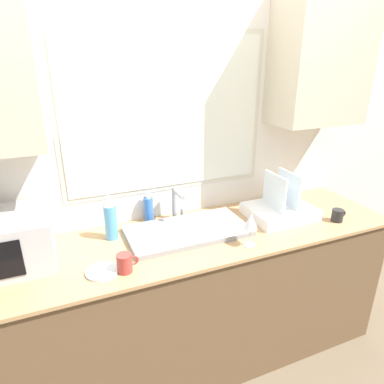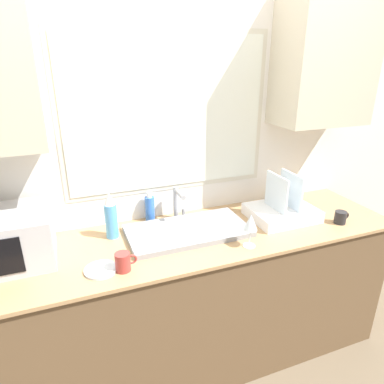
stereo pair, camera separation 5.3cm
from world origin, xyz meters
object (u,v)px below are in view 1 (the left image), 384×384
dish_rack (280,209)px  wine_glass (251,222)px  faucet (176,201)px  spray_bottle (110,217)px  soap_bottle (149,209)px  mug_near_sink (125,263)px

dish_rack → wine_glass: 0.44m
faucet → dish_rack: bearing=-19.2°
spray_bottle → wine_glass: bearing=-28.7°
faucet → spray_bottle: spray_bottle is taller
spray_bottle → soap_bottle: bearing=27.1°
faucet → spray_bottle: 0.42m
dish_rack → spray_bottle: dish_rack is taller
soap_bottle → dish_rack: bearing=-18.7°
spray_bottle → soap_bottle: spray_bottle is taller
spray_bottle → mug_near_sink: bearing=-90.4°
faucet → mug_near_sink: bearing=-134.5°
wine_glass → faucet: bearing=119.4°
spray_bottle → soap_bottle: 0.29m
faucet → dish_rack: 0.66m
soap_bottle → wine_glass: soap_bottle is taller
soap_bottle → mug_near_sink: soap_bottle is taller
mug_near_sink → dish_rack: bearing=11.6°
spray_bottle → mug_near_sink: size_ratio=2.54×
soap_bottle → wine_glass: (0.42, -0.50, 0.05)m
faucet → soap_bottle: size_ratio=1.11×
faucet → dish_rack: size_ratio=0.53×
mug_near_sink → wine_glass: wine_glass is taller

